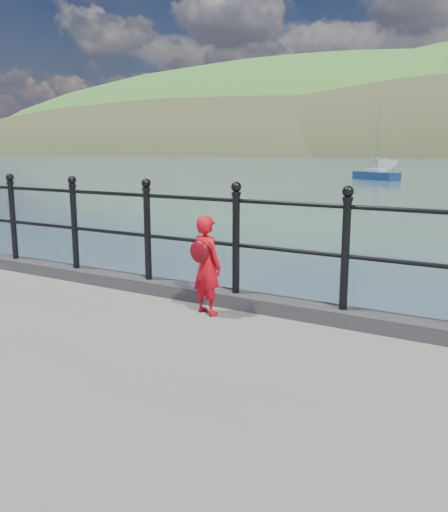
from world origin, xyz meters
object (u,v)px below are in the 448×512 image
Objects in this scene: launch_white at (385,165)px; sailboat_port at (376,176)px; child at (206,265)px; railing at (189,227)px.

launch_white is 12.46m from sailboat_port.
child is 0.16× the size of sailboat_port.
sailboat_port reaches higher than child.
child is at bearing -66.20° from launch_white.
child is 43.77m from sailboat_port.
launch_white is (-12.03, 54.38, -0.93)m from railing.
child reaches higher than launch_white.
launch_white is 0.70× the size of sailboat_port.
child is 56.19m from launch_white.
railing is 43.28m from sailboat_port.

